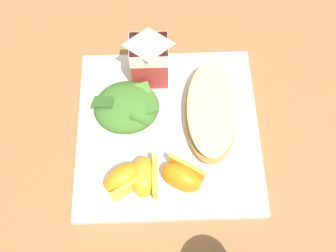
{
  "coord_description": "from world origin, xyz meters",
  "views": [
    {
      "loc": [
        -0.01,
        -0.25,
        0.56
      ],
      "look_at": [
        0.0,
        0.0,
        0.03
      ],
      "focal_mm": 41.48,
      "sensor_mm": 36.0,
      "label": 1
    }
  ],
  "objects": [
    {
      "name": "cheesy_pizza_bread",
      "position": [
        0.07,
        0.02,
        0.03
      ],
      "size": [
        0.09,
        0.18,
        0.04
      ],
      "color": "#B77F42",
      "rests_on": "white_plate"
    },
    {
      "name": "orange_wedge_rear",
      "position": [
        0.02,
        -0.08,
        0.04
      ],
      "size": [
        0.07,
        0.06,
        0.04
      ],
      "color": "orange",
      "rests_on": "white_plate"
    },
    {
      "name": "orange_wedge_front",
      "position": [
        -0.06,
        -0.09,
        0.04
      ],
      "size": [
        0.07,
        0.06,
        0.04
      ],
      "color": "orange",
      "rests_on": "white_plate"
    },
    {
      "name": "green_salad_pile",
      "position": [
        -0.06,
        0.03,
        0.04
      ],
      "size": [
        0.1,
        0.09,
        0.04
      ],
      "color": "#3D7028",
      "rests_on": "white_plate"
    },
    {
      "name": "white_plate",
      "position": [
        0.0,
        0.0,
        0.01
      ],
      "size": [
        0.28,
        0.28,
        0.02
      ],
      "primitive_type": "cube",
      "color": "white",
      "rests_on": "ground"
    },
    {
      "name": "orange_wedge_middle",
      "position": [
        -0.04,
        -0.08,
        0.04
      ],
      "size": [
        0.04,
        0.06,
        0.04
      ],
      "color": "orange",
      "rests_on": "white_plate"
    },
    {
      "name": "ground",
      "position": [
        0.0,
        0.0,
        0.0
      ],
      "size": [
        3.0,
        3.0,
        0.0
      ],
      "primitive_type": "plane",
      "color": "olive"
    },
    {
      "name": "milk_carton",
      "position": [
        -0.03,
        0.09,
        0.08
      ],
      "size": [
        0.06,
        0.05,
        0.11
      ],
      "color": "#B7332D",
      "rests_on": "white_plate"
    }
  ]
}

